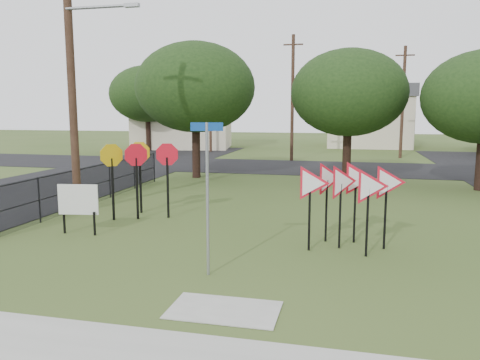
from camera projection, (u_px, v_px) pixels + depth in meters
name	position (u px, v px, depth m)	size (l,w,h in m)	color
ground	(251.00, 268.00, 10.81)	(140.00, 140.00, 0.00)	#354B1C
street_left	(56.00, 184.00, 23.15)	(8.00, 50.00, 0.02)	black
street_far	(315.00, 168.00, 30.08)	(60.00, 8.00, 0.02)	black
curb_pad	(224.00, 310.00, 8.50)	(2.00, 1.20, 0.02)	#9E9E95
street_name_sign	(207.00, 190.00, 10.10)	(0.69, 0.14, 3.36)	gray
stop_sign_cluster	(139.00, 162.00, 15.73)	(2.34, 1.59, 2.56)	black
yield_sign_cluster	(349.00, 185.00, 12.29)	(2.90, 1.66, 2.27)	black
info_board	(78.00, 201.00, 13.65)	(1.18, 0.23, 1.49)	black
utility_pole_main	(72.00, 64.00, 16.02)	(3.55, 0.33, 10.00)	#442C1F
far_pole_a	(292.00, 97.00, 33.71)	(1.40, 0.24, 9.00)	#442C1F
far_pole_b	(403.00, 101.00, 35.80)	(1.40, 0.24, 8.50)	#442C1F
far_pole_c	(210.00, 100.00, 41.30)	(1.40, 0.24, 9.00)	#442C1F
fence_run	(95.00, 183.00, 18.43)	(0.05, 11.55, 1.50)	black
house_left	(183.00, 111.00, 46.19)	(10.58, 8.88, 7.20)	beige
house_mid	(369.00, 116.00, 47.98)	(8.40, 8.40, 6.20)	beige
tree_near_left	(195.00, 88.00, 24.95)	(6.40, 6.40, 7.27)	black
tree_near_mid	(349.00, 93.00, 24.15)	(6.00, 6.00, 6.80)	black
tree_far_left	(147.00, 94.00, 42.57)	(6.80, 6.80, 7.73)	black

